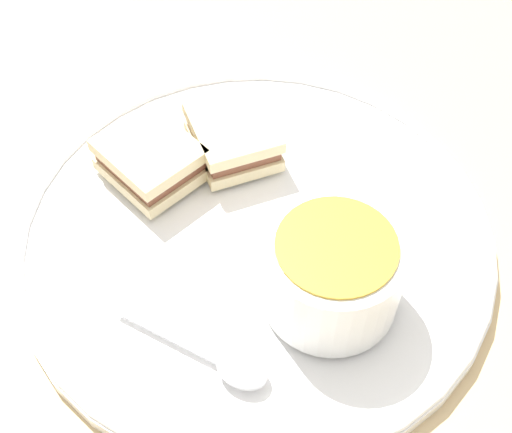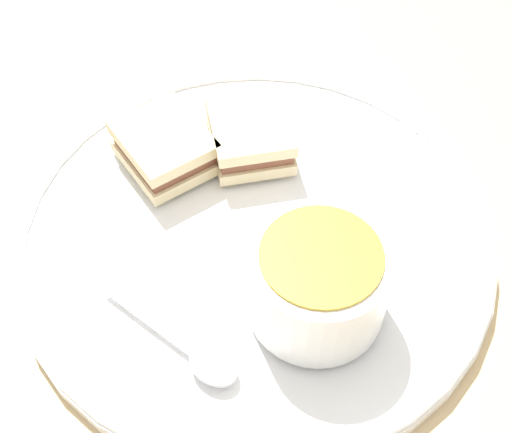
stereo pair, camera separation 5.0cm
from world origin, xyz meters
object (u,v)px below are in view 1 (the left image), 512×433
object	(u,v)px
spoon	(230,365)
soup_bowl	(333,272)
sandwich_half_near	(233,136)
sandwich_half_far	(150,159)

from	to	relation	value
spoon	soup_bowl	bearing A→B (deg)	66.95
soup_bowl	sandwich_half_near	world-z (taller)	soup_bowl
spoon	sandwich_half_near	world-z (taller)	sandwich_half_near
spoon	sandwich_half_near	xyz separation A→B (m)	(0.08, -0.17, 0.01)
soup_bowl	sandwich_half_far	xyz separation A→B (m)	(0.16, -0.05, -0.02)
soup_bowl	sandwich_half_near	bearing A→B (deg)	-38.80
spoon	sandwich_half_far	xyz separation A→B (m)	(0.13, -0.12, 0.01)
spoon	sandwich_half_near	size ratio (longest dim) A/B	1.22
spoon	sandwich_half_near	bearing A→B (deg)	119.21
soup_bowl	spoon	bearing A→B (deg)	63.20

